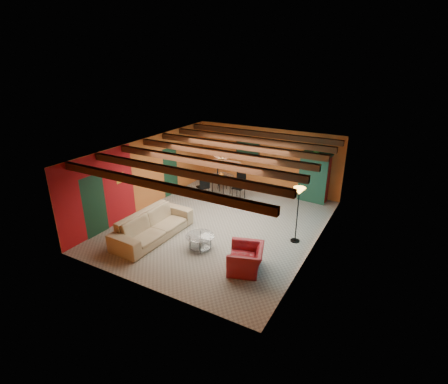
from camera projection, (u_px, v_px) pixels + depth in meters
The scene contains 11 objects.
room at pixel (223, 159), 11.25m from camera, with size 6.52×8.01×2.71m.
sofa at pixel (153, 226), 11.03m from camera, with size 2.89×1.13×0.85m, color #9C8664.
armchair at pixel (246, 259), 9.38m from camera, with size 1.07×0.93×0.70m, color maroon.
coffee_table at pixel (200, 242), 10.46m from camera, with size 0.88×0.88×0.45m, color silver, non-canonical shape.
dining_table at pixel (221, 182), 14.35m from camera, with size 2.19×2.19×1.14m, color white, non-canonical shape.
armoire at pixel (314, 178), 13.69m from camera, with size 1.09×0.54×1.91m, color maroon.
floor_lamp at pixel (297, 215), 10.60m from camera, with size 0.37×0.37×1.85m, color black, non-canonical shape.
ceiling_fan at pixel (221, 160), 11.16m from camera, with size 1.50×1.50×0.44m, color #472614, non-canonical shape.
painting at pixel (248, 150), 15.04m from camera, with size 1.05×0.03×0.65m, color black.
potted_plant at pixel (317, 149), 13.24m from camera, with size 0.43×0.37×0.48m, color #26661E.
vase at pixel (221, 167), 14.11m from camera, with size 0.18×0.18×0.19m, color orange.
Camera 1 is at (5.31, -9.34, 5.56)m, focal length 27.39 mm.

